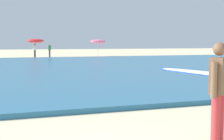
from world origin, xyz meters
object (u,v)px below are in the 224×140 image
at_px(surfer_with_board, 224,83).
at_px(beachgoer_near_row_mid, 50,50).
at_px(beach_umbrella_2, 35,41).
at_px(beach_umbrella_3, 98,41).
at_px(beachgoer_near_row_left, 35,50).

bearing_deg(surfer_with_board, beachgoer_near_row_mid, 87.02).
xyz_separation_m(surfer_with_board, beach_umbrella_2, (0.09, 33.93, 0.89)).
bearing_deg(beachgoer_near_row_mid, beach_umbrella_3, 1.52).
bearing_deg(beach_umbrella_3, beachgoer_near_row_left, -171.96).
bearing_deg(beachgoer_near_row_left, beach_umbrella_2, 71.80).
distance_m(surfer_with_board, beach_umbrella_2, 33.95).
distance_m(beach_umbrella_2, beachgoer_near_row_left, 1.17).
bearing_deg(surfer_with_board, beachgoer_near_row_left, 90.07).
distance_m(beach_umbrella_2, beachgoer_near_row_mid, 2.09).
bearing_deg(beach_umbrella_2, beachgoer_near_row_mid, 17.84).
xyz_separation_m(surfer_with_board, beachgoer_near_row_left, (-0.04, 33.52, -0.19)).
relative_size(surfer_with_board, beachgoer_near_row_mid, 1.52).
bearing_deg(surfer_with_board, beach_umbrella_2, 89.84).
xyz_separation_m(beach_umbrella_2, beach_umbrella_3, (7.82, 0.71, -0.06)).
relative_size(surfer_with_board, beach_umbrella_3, 1.12).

